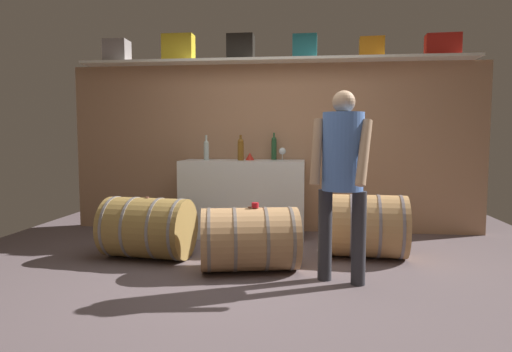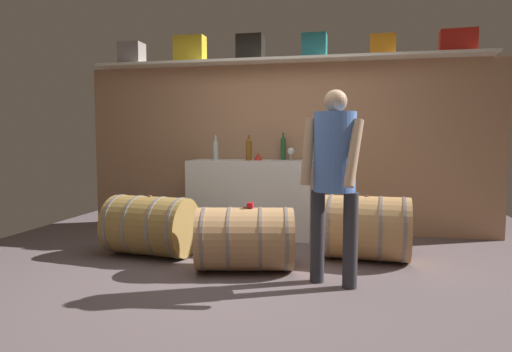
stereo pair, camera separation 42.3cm
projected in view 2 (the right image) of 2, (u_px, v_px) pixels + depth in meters
ground_plane at (260, 264)px, 4.25m from camera, size 6.41×7.26×0.02m
back_wall_panel at (284, 148)px, 5.65m from camera, size 5.21×0.10×2.11m
high_shelf_board at (282, 61)px, 5.41m from camera, size 4.79×0.40×0.03m
toolcase_grey at (132, 54)px, 5.80m from camera, size 0.30×0.25×0.28m
toolcase_yellow at (190, 49)px, 5.63m from camera, size 0.39×0.20×0.33m
toolcase_black at (251, 48)px, 5.47m from camera, size 0.32×0.25×0.30m
toolcase_teal at (314, 46)px, 5.31m from camera, size 0.30×0.23×0.28m
toolcase_orange at (383, 45)px, 5.15m from camera, size 0.30×0.23×0.23m
toolcase_red at (458, 41)px, 4.99m from camera, size 0.40×0.21×0.25m
work_cabinet at (251, 198)px, 5.42m from camera, size 1.48×0.58×0.92m
wine_bottle_green at (283, 148)px, 5.50m from camera, size 0.07×0.07×0.33m
wine_bottle_clear at (216, 149)px, 5.50m from camera, size 0.06×0.06×0.30m
wine_bottle_amber at (249, 149)px, 5.36m from camera, size 0.08×0.08×0.31m
wine_glass at (291, 152)px, 5.37m from camera, size 0.08×0.08×0.15m
red_funnel at (258, 156)px, 5.42m from camera, size 0.11×0.11×0.09m
wine_barrel_near at (245, 239)px, 3.99m from camera, size 0.95×0.72×0.58m
wine_barrel_far at (366, 228)px, 4.33m from camera, size 0.85×0.68×0.64m
wine_barrel_flank at (151, 226)px, 4.50m from camera, size 0.90×0.69×0.61m
tasting_cup at (250, 205)px, 3.95m from camera, size 0.06×0.06×0.04m
winemaker_pouring at (334, 167)px, 3.53m from camera, size 0.51×0.46×1.57m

